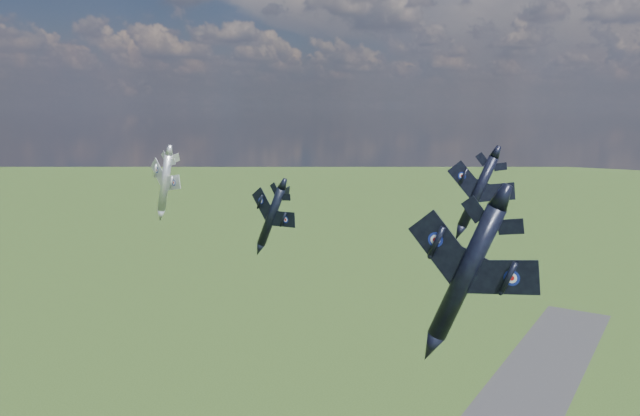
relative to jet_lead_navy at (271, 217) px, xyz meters
The scene contains 4 objects.
jet_lead_navy is the anchor object (origin of this frame).
jet_right_navy 44.49m from the jet_lead_navy, 33.79° to the right, with size 11.56×16.12×3.33m, color black, non-canonical shape.
jet_high_navy 28.97m from the jet_lead_navy, 22.23° to the left, with size 10.05×14.01×2.90m, color black, non-canonical shape.
jet_left_silver 24.19m from the jet_lead_navy, behind, with size 9.92×13.83×2.86m, color #A7ABB2, non-canonical shape.
Camera 1 is at (44.26, -57.92, 96.68)m, focal length 35.00 mm.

